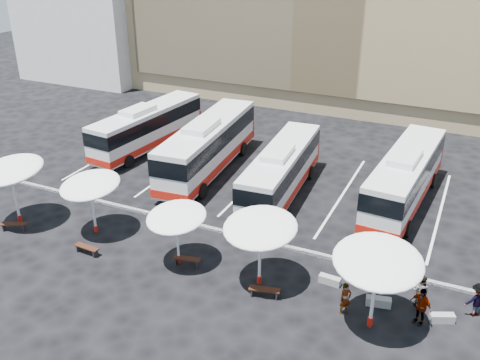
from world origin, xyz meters
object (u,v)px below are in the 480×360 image
at_px(sunshade_3, 260,228).
at_px(passenger_0, 345,299).
at_px(bus_3, 405,176).
at_px(passenger_3, 477,300).
at_px(sunshade_0, 10,170).
at_px(bus_1, 208,145).
at_px(wood_bench_3, 264,291).
at_px(sunshade_2, 176,217).
at_px(conc_bench_2, 442,318).
at_px(passenger_2, 421,306).
at_px(sunshade_1, 90,185).
at_px(sunshade_4, 378,261).
at_px(bus_2, 281,170).
at_px(passenger_1, 421,291).
at_px(wood_bench_1, 87,248).
at_px(conc_bench_1, 378,302).
at_px(bus_0, 147,126).
at_px(conc_bench_0, 330,280).
at_px(wood_bench_0, 14,225).
at_px(wood_bench_2, 187,260).

distance_m(sunshade_3, passenger_0, 4.94).
distance_m(bus_3, passenger_3, 10.68).
xyz_separation_m(sunshade_0, passenger_3, (24.68, 2.33, -2.50)).
xyz_separation_m(bus_1, wood_bench_3, (9.08, -11.56, -1.64)).
distance_m(sunshade_2, conc_bench_2, 13.07).
distance_m(conc_bench_2, passenger_2, 1.27).
height_order(sunshade_1, sunshade_4, sunshade_4).
height_order(sunshade_2, wood_bench_3, sunshade_2).
bearing_deg(passenger_2, passenger_0, -137.64).
distance_m(bus_2, passenger_0, 11.86).
bearing_deg(passenger_0, passenger_1, -14.64).
xyz_separation_m(bus_3, sunshade_1, (-15.14, -10.86, 1.08)).
height_order(sunshade_4, wood_bench_1, sunshade_4).
bearing_deg(conc_bench_1, conc_bench_2, 1.10).
bearing_deg(sunshade_4, wood_bench_3, -179.05).
height_order(conc_bench_1, passenger_0, passenger_0).
xyz_separation_m(sunshade_2, wood_bench_1, (-4.84, -1.32, -2.35)).
xyz_separation_m(bus_0, conc_bench_2, (23.08, -11.75, -1.59)).
height_order(sunshade_2, sunshade_3, sunshade_3).
height_order(sunshade_3, passenger_0, sunshade_3).
bearing_deg(sunshade_3, passenger_2, 2.15).
bearing_deg(passenger_0, wood_bench_3, 138.32).
distance_m(conc_bench_2, passenger_0, 4.26).
bearing_deg(conc_bench_0, wood_bench_3, -137.53).
height_order(wood_bench_1, conc_bench_1, wood_bench_1).
bearing_deg(bus_2, sunshade_2, -106.07).
relative_size(wood_bench_0, conc_bench_0, 1.38).
bearing_deg(sunshade_1, wood_bench_3, -7.37).
relative_size(sunshade_0, passenger_0, 3.11).
xyz_separation_m(sunshade_4, wood_bench_0, (-20.20, -0.50, -2.99)).
xyz_separation_m(bus_0, passenger_3, (24.32, -10.64, -0.97)).
bearing_deg(conc_bench_2, sunshade_4, -150.66).
relative_size(sunshade_2, passenger_2, 1.97).
xyz_separation_m(bus_1, sunshade_4, (14.00, -11.48, 1.34)).
bearing_deg(conc_bench_0, bus_1, 141.22).
bearing_deg(wood_bench_0, passenger_0, 2.50).
height_order(sunshade_4, conc_bench_2, sunshade_4).
relative_size(bus_0, wood_bench_3, 7.42).
distance_m(bus_3, sunshade_0, 23.21).
xyz_separation_m(conc_bench_0, passenger_0, (1.21, -1.86, 0.58)).
bearing_deg(wood_bench_1, bus_3, 42.34).
xyz_separation_m(bus_0, wood_bench_2, (10.77, -12.70, -1.46)).
xyz_separation_m(wood_bench_2, conc_bench_1, (9.55, 0.89, -0.12)).
xyz_separation_m(bus_1, passenger_3, (18.05, -8.79, -1.17)).
bearing_deg(conc_bench_2, passenger_1, 147.24).
distance_m(wood_bench_0, wood_bench_2, 10.75).
bearing_deg(bus_0, sunshade_0, -85.90).
xyz_separation_m(wood_bench_0, passenger_3, (24.25, 3.19, 0.48)).
distance_m(bus_1, passenger_0, 17.00).
xyz_separation_m(passenger_2, passenger_3, (2.17, 1.61, -0.09)).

